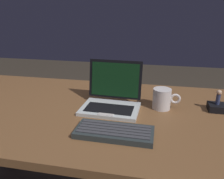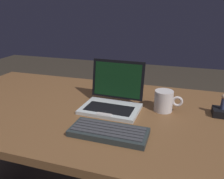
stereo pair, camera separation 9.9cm
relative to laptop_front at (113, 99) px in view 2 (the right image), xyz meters
name	(u,v)px [view 2 (the right image)]	position (x,y,z in m)	size (l,w,h in m)	color
desk	(108,125)	(-0.02, -0.03, -0.13)	(1.79, 0.83, 0.74)	brown
laptop_front	(113,99)	(0.00, 0.00, 0.00)	(0.27, 0.23, 0.21)	silver
external_keyboard	(109,132)	(0.06, -0.24, -0.03)	(0.30, 0.13, 0.03)	#283031
figurine_stand	(221,112)	(0.48, 0.07, -0.03)	(0.08, 0.08, 0.03)	black
figurine	(224,101)	(0.48, 0.07, 0.03)	(0.02, 0.02, 0.07)	navy
coffee_mug	(164,101)	(0.23, 0.04, 0.00)	(0.13, 0.08, 0.10)	silver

